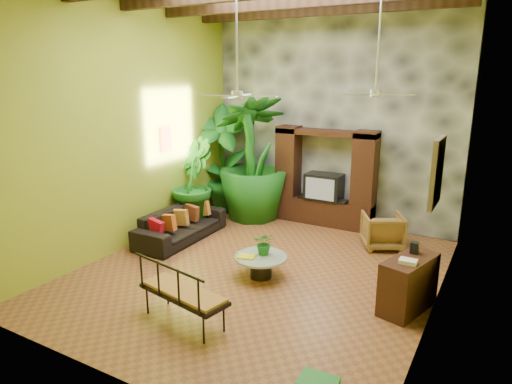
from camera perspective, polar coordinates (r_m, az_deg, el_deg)
The scene contains 20 objects.
ground at distance 8.53m, azimuth 0.48°, elevation -9.84°, with size 7.00×7.00×0.00m, color brown.
back_wall at distance 10.99m, azimuth 9.54°, elevation 9.10°, with size 6.00×0.02×5.00m, color #ACB328.
left_wall at distance 9.63m, azimuth -15.43°, elevation 7.99°, with size 0.02×7.00×5.00m, color #ACB328.
right_wall at distance 6.90m, azimuth 22.93°, elevation 4.81°, with size 0.02×7.00×5.00m, color #ACB328.
stone_accent_wall at distance 10.94m, azimuth 9.43°, elevation 9.08°, with size 5.98×0.10×4.98m, color #383A40.
entertainment_center at distance 10.92m, azimuth 8.53°, elevation 0.92°, with size 2.40×0.55×2.30m.
ceiling_fan_front at distance 7.51m, azimuth -2.37°, elevation 13.61°, with size 1.28×1.28×1.86m.
ceiling_fan_back at distance 8.26m, azimuth 14.80°, elevation 13.26°, with size 1.28×1.28×1.86m.
wall_art_mask at distance 10.38m, azimuth -11.23°, elevation 6.47°, with size 0.06×0.32×0.55m, color orange.
wall_art_painting at distance 6.35m, azimuth 21.70°, elevation 2.31°, with size 0.06×0.70×0.90m, color #274E8F.
sofa at distance 10.08m, azimuth -9.36°, elevation -4.04°, with size 2.29×0.90×0.67m, color black.
wicker_armchair at distance 9.84m, azimuth 15.53°, elevation -4.68°, with size 0.78×0.80×0.73m, color olive.
tall_plant_a at distance 11.68m, azimuth -4.35°, elevation 4.06°, with size 1.46×0.99×2.77m, color #1C6B23.
tall_plant_b at distance 10.76m, azimuth -8.01°, elevation 1.13°, with size 1.14×0.92×2.07m, color #1B6720.
tall_plant_c at distance 11.12m, azimuth -0.41°, elevation 4.25°, with size 1.70×1.70×3.04m, color #196119.
coffee_table at distance 8.20m, azimuth 0.59°, elevation -8.93°, with size 0.94×0.94×0.40m.
centerpiece_plant at distance 8.15m, azimuth 1.08°, elevation -6.41°, with size 0.38×0.33×0.42m, color #1A6521.
yellow_tray at distance 8.07m, azimuth -1.24°, elevation -8.09°, with size 0.31×0.22×0.03m, color gold.
iron_bench at distance 6.73m, azimuth -9.50°, elevation -12.05°, with size 1.52×0.79×0.57m.
side_console at distance 7.46m, azimuth 18.50°, elevation -10.88°, with size 0.47×1.05×0.84m, color #392012.
Camera 1 is at (3.77, -6.77, 3.57)m, focal length 32.00 mm.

